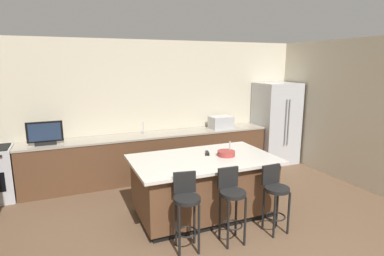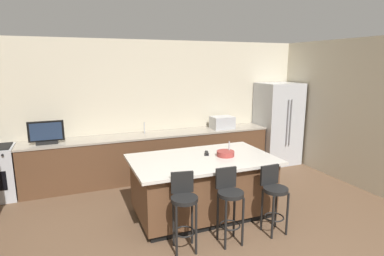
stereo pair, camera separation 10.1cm
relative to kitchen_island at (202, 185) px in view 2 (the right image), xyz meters
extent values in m
cube|color=beige|center=(-0.20, 2.20, 0.94)|extent=(7.30, 0.12, 2.80)
cube|color=beige|center=(3.25, 0.09, 0.94)|extent=(0.12, 4.63, 2.80)
cube|color=brown|center=(-0.28, 1.82, -0.02)|extent=(4.99, 0.60, 0.89)
cube|color=#9E9384|center=(-0.28, 1.82, 0.44)|extent=(5.01, 0.62, 0.04)
cube|color=black|center=(0.00, 0.00, -0.42)|extent=(1.96, 1.08, 0.09)
cube|color=brown|center=(0.00, 0.00, 0.01)|extent=(2.04, 1.16, 0.78)
cube|color=beige|center=(0.00, 0.00, 0.43)|extent=(2.20, 1.32, 0.04)
cube|color=#B7BABF|center=(2.69, 1.74, 0.48)|extent=(0.91, 0.77, 1.89)
cylinder|color=gray|center=(2.65, 1.32, 0.57)|extent=(0.02, 0.02, 1.04)
cylinder|color=gray|center=(2.73, 1.32, 0.57)|extent=(0.02, 0.02, 1.04)
cylinder|color=black|center=(-2.92, 1.51, 0.40)|extent=(0.04, 0.03, 0.04)
cube|color=#B7BABF|center=(1.27, 1.82, 0.59)|extent=(0.48, 0.36, 0.26)
cube|color=black|center=(-2.26, 1.77, 0.49)|extent=(0.36, 0.16, 0.05)
cube|color=black|center=(-2.26, 1.77, 0.69)|extent=(0.59, 0.05, 0.36)
cube|color=#1E2D47|center=(-2.26, 1.74, 0.69)|extent=(0.52, 0.01, 0.31)
cylinder|color=#B2B2B7|center=(-0.45, 1.92, 0.58)|extent=(0.02, 0.02, 0.24)
cylinder|color=#B2B2B7|center=(0.46, 0.00, 0.56)|extent=(0.02, 0.02, 0.22)
cylinder|color=black|center=(-0.61, -0.84, 0.23)|extent=(0.34, 0.34, 0.05)
cube|color=black|center=(-0.59, -0.69, 0.39)|extent=(0.29, 0.09, 0.28)
cylinder|color=black|center=(-0.75, -0.94, -0.13)|extent=(0.03, 0.03, 0.67)
cylinder|color=black|center=(-0.51, -0.98, -0.13)|extent=(0.03, 0.03, 0.67)
cylinder|color=black|center=(-0.71, -0.69, -0.13)|extent=(0.03, 0.03, 0.67)
cylinder|color=black|center=(-0.47, -0.74, -0.13)|extent=(0.03, 0.03, 0.67)
torus|color=black|center=(-0.61, -0.84, -0.21)|extent=(0.28, 0.28, 0.02)
cylinder|color=black|center=(0.00, -0.91, 0.23)|extent=(0.34, 0.34, 0.05)
cube|color=black|center=(0.01, -0.76, 0.39)|extent=(0.29, 0.05, 0.28)
cylinder|color=black|center=(-0.13, -1.02, -0.13)|extent=(0.03, 0.03, 0.67)
cylinder|color=black|center=(0.12, -1.03, -0.13)|extent=(0.03, 0.03, 0.67)
cylinder|color=black|center=(-0.12, -0.78, -0.13)|extent=(0.03, 0.03, 0.67)
cylinder|color=black|center=(0.13, -0.79, -0.13)|extent=(0.03, 0.03, 0.67)
torus|color=black|center=(0.00, -0.91, -0.21)|extent=(0.28, 0.28, 0.02)
cylinder|color=black|center=(0.70, -0.91, 0.18)|extent=(0.34, 0.34, 0.05)
cube|color=black|center=(0.70, -0.76, 0.34)|extent=(0.29, 0.04, 0.28)
cylinder|color=black|center=(0.58, -1.03, -0.16)|extent=(0.03, 0.03, 0.62)
cylinder|color=black|center=(0.82, -1.03, -0.16)|extent=(0.03, 0.03, 0.62)
cylinder|color=black|center=(0.57, -0.79, -0.16)|extent=(0.03, 0.03, 0.62)
cylinder|color=black|center=(0.82, -0.78, -0.16)|extent=(0.03, 0.03, 0.62)
torus|color=black|center=(0.70, -0.91, -0.23)|extent=(0.28, 0.28, 0.02)
cylinder|color=#993833|center=(0.37, -0.04, 0.49)|extent=(0.28, 0.28, 0.08)
cube|color=black|center=(0.13, 0.15, 0.45)|extent=(0.13, 0.17, 0.01)
cube|color=black|center=(0.17, 0.21, 0.46)|extent=(0.09, 0.18, 0.02)
camera|label=1|loc=(-1.95, -4.18, 1.89)|focal=29.28mm
camera|label=2|loc=(-1.86, -4.22, 1.89)|focal=29.28mm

